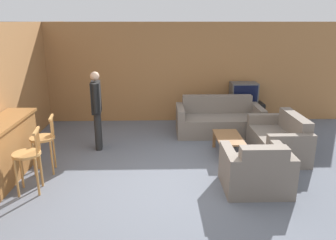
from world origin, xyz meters
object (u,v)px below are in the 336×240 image
Objects in this scene: tv at (244,93)px; bar_chair_near at (28,158)px; tv_unit at (242,113)px; couch_far at (218,121)px; armchair_near at (256,172)px; bar_chair_mid at (44,142)px; coffee_table at (229,140)px; loveseat_right at (279,140)px; person_by_window at (97,106)px.

bar_chair_near is at bearing -140.08° from tv.
tv_unit is at bearing 90.00° from tv.
couch_far is 2.78m from armchair_near.
bar_chair_mid is 0.96× the size of tv_unit.
couch_far is 1.35m from coffee_table.
armchair_near is at bearing -100.42° from tv.
loveseat_right is at bearing -83.94° from tv.
couch_far is 1.87× the size of tv_unit.
loveseat_right is at bearing 58.31° from armchair_near.
bar_chair_near reaches higher than couch_far.
bar_chair_near reaches higher than coffee_table.
couch_far is at bearing -134.03° from tv.
person_by_window is (-2.84, 1.85, 0.62)m from armchair_near.
loveseat_right reaches higher than coffee_table.
person_by_window is (0.75, 1.82, 0.35)m from bar_chair_near.
couch_far is 1.34× the size of loveseat_right.
armchair_near reaches higher than tv_unit.
coffee_table is (3.44, 1.40, -0.25)m from bar_chair_near.
coffee_table is (3.44, 0.68, -0.25)m from bar_chair_mid.
tv_unit is 1.58× the size of tv.
tv reaches higher than armchair_near.
person_by_window is at bearing -153.58° from tv_unit.
bar_chair_mid is 0.51× the size of couch_far.
tv_unit is at bearing 46.08° from couch_far.
loveseat_right is at bearing -53.15° from couch_far.
loveseat_right is at bearing -83.95° from tv_unit.
loveseat_right is at bearing 17.46° from bar_chair_near.
bar_chair_near is 0.96× the size of tv_unit.
armchair_near is 1.08× the size of coffee_table.
person_by_window is (0.75, 1.10, 0.35)m from bar_chair_mid.
armchair_near is (3.59, -0.03, -0.27)m from bar_chair_near.
tv reaches higher than bar_chair_mid.
couch_far is at bearing 92.46° from armchair_near.
tv is (0.78, 0.80, 0.51)m from couch_far.
couch_far is 1.22× the size of person_by_window.
armchair_near is 1.69m from loveseat_right.
armchair_near is at bearing -87.54° from couch_far.
tv is at bearing 79.58° from armchair_near.
bar_chair_near is at bearing -90.00° from bar_chair_mid.
tv_unit is at bearing 39.94° from bar_chair_near.
tv reaches higher than couch_far.
loveseat_right is (4.48, 1.41, -0.27)m from bar_chair_near.
coffee_table is at bearing -110.58° from tv_unit.
bar_chair_mid is 5.11m from tv.
couch_far is 1.96× the size of armchair_near.
bar_chair_near is 1.00× the size of armchair_near.
couch_far is at bearing 38.39° from bar_chair_near.
loveseat_right is 1.59× the size of coffee_table.
person_by_window reaches higher than loveseat_right.
loveseat_right is 1.04m from coffee_table.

